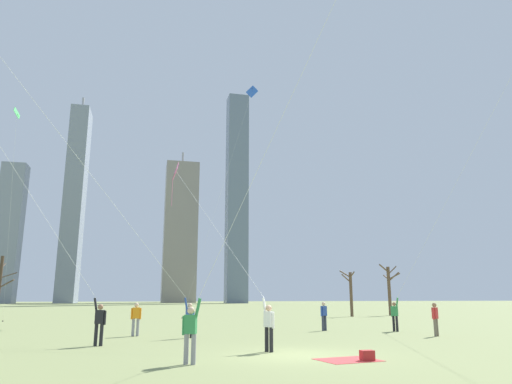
% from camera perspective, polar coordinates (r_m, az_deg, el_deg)
% --- Properties ---
extents(ground_plane, '(400.00, 400.00, 0.00)m').
position_cam_1_polar(ground_plane, '(16.56, 5.08, -19.22)').
color(ground_plane, '#848E56').
extents(kite_flyer_foreground_left_red, '(11.70, 4.80, 15.05)m').
position_cam_1_polar(kite_flyer_foreground_left_red, '(22.68, -11.14, -10.86)').
color(kite_flyer_foreground_left_red, black).
rests_on(kite_flyer_foreground_left_red, ground).
extents(kite_flyer_midfield_right_yellow, '(7.63, 8.57, 19.89)m').
position_cam_1_polar(kite_flyer_midfield_right_yellow, '(28.12, 19.15, -8.71)').
color(kite_flyer_midfield_right_yellow, black).
rests_on(kite_flyer_midfield_right_yellow, ground).
extents(kite_flyer_far_back_pink, '(3.39, 8.61, 9.06)m').
position_cam_1_polar(kite_flyer_far_back_pink, '(18.40, -0.85, -12.11)').
color(kite_flyer_far_back_pink, black).
rests_on(kite_flyer_far_back_pink, ground).
extents(kite_flyer_midfield_center_purple, '(8.41, 6.52, 21.04)m').
position_cam_1_polar(kite_flyer_midfield_center_purple, '(13.83, 1.32, 3.73)').
color(kite_flyer_midfield_center_purple, gray).
rests_on(kite_flyer_midfield_center_purple, ground).
extents(kite_flyer_foreground_right_teal, '(7.69, 1.38, 12.00)m').
position_cam_1_polar(kite_flyer_foreground_right_teal, '(20.72, -21.52, -9.35)').
color(kite_flyer_foreground_right_teal, black).
rests_on(kite_flyer_foreground_right_teal, ground).
extents(bystander_far_off_by_trees, '(0.51, 0.22, 1.62)m').
position_cam_1_polar(bystander_far_off_by_trees, '(24.90, -14.43, -14.59)').
color(bystander_far_off_by_trees, gray).
rests_on(bystander_far_off_by_trees, ground).
extents(bystander_watching_nearby, '(0.46, 0.34, 1.62)m').
position_cam_1_polar(bystander_watching_nearby, '(28.30, 8.28, -14.57)').
color(bystander_watching_nearby, '#33384C').
rests_on(bystander_watching_nearby, ground).
extents(bystander_strolling_midfield, '(0.43, 0.36, 1.62)m').
position_cam_1_polar(bystander_strolling_midfield, '(25.75, 21.01, -14.08)').
color(bystander_strolling_midfield, '#726656').
rests_on(bystander_strolling_midfield, ground).
extents(distant_kite_drifting_right_blue, '(7.18, 0.38, 23.54)m').
position_cam_1_polar(distant_kite_drifting_right_blue, '(49.30, -0.99, 10.56)').
color(distant_kite_drifting_right_blue, blue).
rests_on(distant_kite_drifting_right_blue, ground).
extents(distant_kite_low_near_trees_green, '(0.85, 5.69, 16.12)m').
position_cam_1_polar(distant_kite_low_near_trees_green, '(40.57, -27.27, 6.37)').
color(distant_kite_low_near_trees_green, green).
rests_on(distant_kite_low_near_trees_green, ground).
extents(picnic_spot, '(2.03, 1.71, 0.31)m').
position_cam_1_polar(picnic_spot, '(15.51, 12.44, -19.09)').
color(picnic_spot, '#CC3838').
rests_on(picnic_spot, ground).
extents(bare_tree_center, '(1.21, 1.39, 4.58)m').
position_cam_1_polar(bare_tree_center, '(49.08, 11.46, -11.84)').
color(bare_tree_center, brown).
rests_on(bare_tree_center, ground).
extents(bare_tree_rightmost, '(2.41, 2.88, 5.36)m').
position_cam_1_polar(bare_tree_rightmost, '(52.75, 15.94, -11.16)').
color(bare_tree_rightmost, brown).
rests_on(bare_tree_rightmost, ground).
extents(skyline_short_annex, '(5.94, 11.47, 70.53)m').
position_cam_1_polar(skyline_short_annex, '(168.06, -21.27, -1.20)').
color(skyline_short_annex, gray).
rests_on(skyline_short_annex, ground).
extents(skyline_tall_tower, '(7.04, 6.11, 42.77)m').
position_cam_1_polar(skyline_tall_tower, '(162.16, -27.93, -4.31)').
color(skyline_tall_tower, gray).
rests_on(skyline_tall_tower, ground).
extents(skyline_squat_block, '(6.77, 6.03, 69.45)m').
position_cam_1_polar(skyline_squat_block, '(154.65, -2.36, -0.42)').
color(skyline_squat_block, slate).
rests_on(skyline_squat_block, ground).
extents(skyline_slender_spire, '(11.62, 9.48, 54.13)m').
position_cam_1_polar(skyline_slender_spire, '(169.39, -9.22, -4.76)').
color(skyline_slender_spire, gray).
rests_on(skyline_slender_spire, ground).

